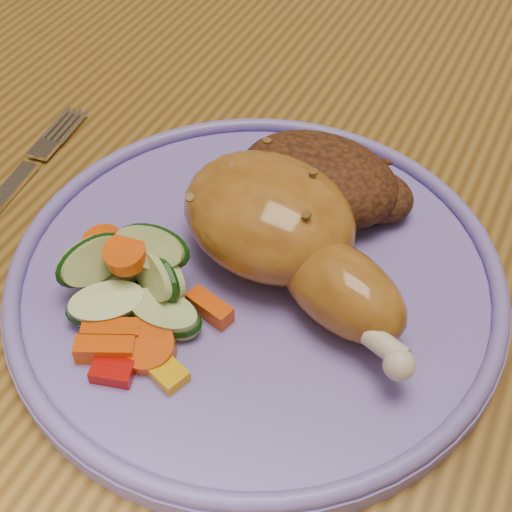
# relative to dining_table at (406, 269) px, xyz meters

# --- Properties ---
(dining_table) EXTENTS (0.90, 1.40, 0.75)m
(dining_table) POSITION_rel_dining_table_xyz_m (0.00, 0.00, 0.00)
(dining_table) COLOR brown
(dining_table) RESTS_ON ground
(plate) EXTENTS (0.29, 0.29, 0.01)m
(plate) POSITION_rel_dining_table_xyz_m (-0.07, -0.13, 0.09)
(plate) COLOR #7362C1
(plate) RESTS_ON dining_table
(plate_rim) EXTENTS (0.29, 0.29, 0.01)m
(plate_rim) POSITION_rel_dining_table_xyz_m (-0.07, -0.13, 0.10)
(plate_rim) COLOR #7362C1
(plate_rim) RESTS_ON plate
(chicken_leg) EXTENTS (0.17, 0.12, 0.06)m
(chicken_leg) POSITION_rel_dining_table_xyz_m (-0.05, -0.12, 0.12)
(chicken_leg) COLOR #A66822
(chicken_leg) RESTS_ON plate
(rice_pilaf) EXTENTS (0.11, 0.08, 0.05)m
(rice_pilaf) POSITION_rel_dining_table_xyz_m (-0.06, -0.06, 0.11)
(rice_pilaf) COLOR #4C2713
(rice_pilaf) RESTS_ON plate
(vegetable_pile) EXTENTS (0.11, 0.10, 0.05)m
(vegetable_pile) POSITION_rel_dining_table_xyz_m (-0.12, -0.18, 0.11)
(vegetable_pile) COLOR #A50A05
(vegetable_pile) RESTS_ON plate
(fork) EXTENTS (0.03, 0.15, 0.00)m
(fork) POSITION_rel_dining_table_xyz_m (-0.25, -0.13, 0.09)
(fork) COLOR silver
(fork) RESTS_ON dining_table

